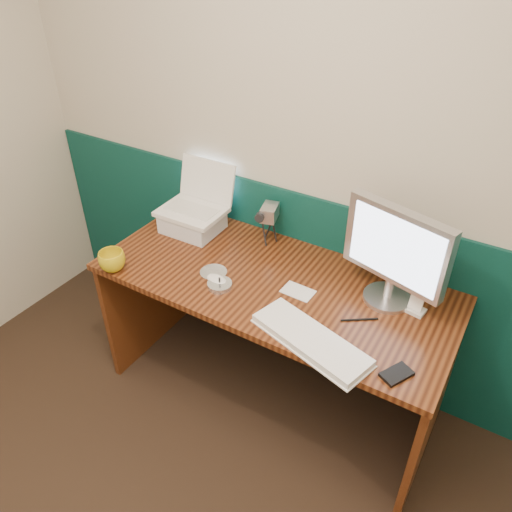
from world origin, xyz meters
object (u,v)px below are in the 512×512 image
Objects in this scene: monitor at (395,256)px; desk at (272,341)px; laptop at (190,190)px; keyboard at (311,340)px; camcorder at (269,226)px; mug at (112,261)px.

desk is at bearing -148.39° from monitor.
desk is 0.84m from laptop.
keyboard is (0.31, -0.27, 0.39)m from desk.
laptop reaches higher than camcorder.
laptop reaches higher than desk.
mug reaches higher than desk.
desk is 0.56m from camcorder.
laptop is at bearing -165.17° from monitor.
monitor reaches higher than desk.
monitor is (0.47, 0.13, 0.60)m from desk.
monitor is 0.67m from camcorder.
mug is 0.75m from camcorder.
monitor is 0.48m from keyboard.
laptop is 2.63× the size of mug.
monitor reaches higher than keyboard.
keyboard is at bearing 2.52° from mug.
keyboard is (0.88, -0.42, -0.21)m from laptop.
desk is 13.35× the size of mug.
monitor is 1.23m from mug.
mug is at bearing -142.80° from monitor.
desk is 5.07× the size of laptop.
mug is (-0.10, -0.46, -0.18)m from laptop.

